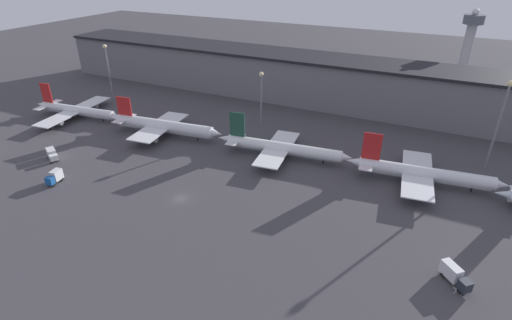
{
  "coord_description": "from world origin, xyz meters",
  "views": [
    {
      "loc": [
        61.04,
        -75.78,
        62.28
      ],
      "look_at": [
        13.88,
        20.29,
        6.0
      ],
      "focal_mm": 28.0,
      "sensor_mm": 36.0,
      "label": 1
    }
  ],
  "objects_px": {
    "airplane_1": "(163,126)",
    "airplane_2": "(282,148)",
    "service_vehicle_3": "(55,177)",
    "airplane_3": "(422,173)",
    "service_vehicle_0": "(52,154)",
    "service_vehicle_4": "(455,275)",
    "control_tower": "(468,45)",
    "airplane_0": "(76,110)"
  },
  "relations": [
    {
      "from": "airplane_2",
      "to": "control_tower",
      "type": "relative_size",
      "value": 1.19
    },
    {
      "from": "service_vehicle_4",
      "to": "control_tower",
      "type": "height_order",
      "value": "control_tower"
    },
    {
      "from": "service_vehicle_0",
      "to": "control_tower",
      "type": "xyz_separation_m",
      "value": [
        119.47,
        137.68,
        21.2
      ]
    },
    {
      "from": "airplane_3",
      "to": "service_vehicle_3",
      "type": "bearing_deg",
      "value": -160.87
    },
    {
      "from": "airplane_3",
      "to": "service_vehicle_0",
      "type": "height_order",
      "value": "airplane_3"
    },
    {
      "from": "airplane_1",
      "to": "service_vehicle_4",
      "type": "bearing_deg",
      "value": -25.22
    },
    {
      "from": "airplane_1",
      "to": "airplane_3",
      "type": "relative_size",
      "value": 1.05
    },
    {
      "from": "service_vehicle_3",
      "to": "service_vehicle_4",
      "type": "xyz_separation_m",
      "value": [
        109.8,
        8.26,
        -0.0
      ]
    },
    {
      "from": "airplane_0",
      "to": "service_vehicle_3",
      "type": "bearing_deg",
      "value": -55.31
    },
    {
      "from": "airplane_2",
      "to": "service_vehicle_4",
      "type": "distance_m",
      "value": 66.58
    },
    {
      "from": "airplane_1",
      "to": "service_vehicle_0",
      "type": "bearing_deg",
      "value": -131.02
    },
    {
      "from": "airplane_0",
      "to": "service_vehicle_0",
      "type": "height_order",
      "value": "airplane_0"
    },
    {
      "from": "airplane_2",
      "to": "airplane_3",
      "type": "relative_size",
      "value": 1.02
    },
    {
      "from": "airplane_3",
      "to": "service_vehicle_0",
      "type": "xyz_separation_m",
      "value": [
        -113.24,
        -37.41,
        -1.75
      ]
    },
    {
      "from": "airplane_0",
      "to": "airplane_1",
      "type": "height_order",
      "value": "airplane_1"
    },
    {
      "from": "service_vehicle_3",
      "to": "airplane_1",
      "type": "bearing_deg",
      "value": 159.51
    },
    {
      "from": "airplane_2",
      "to": "service_vehicle_0",
      "type": "bearing_deg",
      "value": -159.75
    },
    {
      "from": "service_vehicle_4",
      "to": "control_tower",
      "type": "distance_m",
      "value": 141.62
    },
    {
      "from": "airplane_1",
      "to": "service_vehicle_4",
      "type": "relative_size",
      "value": 7.12
    },
    {
      "from": "service_vehicle_0",
      "to": "service_vehicle_4",
      "type": "xyz_separation_m",
      "value": [
        123.95,
        -2.32,
        0.28
      ]
    },
    {
      "from": "control_tower",
      "to": "airplane_3",
      "type": "bearing_deg",
      "value": -93.56
    },
    {
      "from": "airplane_2",
      "to": "service_vehicle_3",
      "type": "bearing_deg",
      "value": -146.89
    },
    {
      "from": "airplane_0",
      "to": "airplane_2",
      "type": "relative_size",
      "value": 0.9
    },
    {
      "from": "airplane_0",
      "to": "control_tower",
      "type": "xyz_separation_m",
      "value": [
        141.8,
        106.87,
        19.83
      ]
    },
    {
      "from": "airplane_2",
      "to": "service_vehicle_3",
      "type": "distance_m",
      "value": 71.2
    },
    {
      "from": "airplane_3",
      "to": "service_vehicle_0",
      "type": "distance_m",
      "value": 119.27
    },
    {
      "from": "service_vehicle_0",
      "to": "control_tower",
      "type": "distance_m",
      "value": 183.51
    },
    {
      "from": "airplane_1",
      "to": "airplane_3",
      "type": "distance_m",
      "value": 91.63
    },
    {
      "from": "service_vehicle_0",
      "to": "service_vehicle_4",
      "type": "relative_size",
      "value": 1.11
    },
    {
      "from": "airplane_2",
      "to": "airplane_3",
      "type": "bearing_deg",
      "value": -3.61
    },
    {
      "from": "service_vehicle_3",
      "to": "service_vehicle_4",
      "type": "relative_size",
      "value": 0.83
    },
    {
      "from": "airplane_0",
      "to": "control_tower",
      "type": "distance_m",
      "value": 178.67
    },
    {
      "from": "service_vehicle_0",
      "to": "airplane_2",
      "type": "bearing_deg",
      "value": 55.22
    },
    {
      "from": "airplane_1",
      "to": "airplane_2",
      "type": "relative_size",
      "value": 1.03
    },
    {
      "from": "airplane_1",
      "to": "service_vehicle_4",
      "type": "height_order",
      "value": "airplane_1"
    },
    {
      "from": "airplane_0",
      "to": "control_tower",
      "type": "relative_size",
      "value": 1.07
    },
    {
      "from": "airplane_3",
      "to": "service_vehicle_3",
      "type": "height_order",
      "value": "airplane_3"
    },
    {
      "from": "airplane_1",
      "to": "service_vehicle_0",
      "type": "xyz_separation_m",
      "value": [
        -21.77,
        -31.9,
        -2.04
      ]
    },
    {
      "from": "airplane_3",
      "to": "airplane_1",
      "type": "bearing_deg",
      "value": 176.74
    },
    {
      "from": "service_vehicle_3",
      "to": "service_vehicle_4",
      "type": "height_order",
      "value": "service_vehicle_3"
    },
    {
      "from": "airplane_1",
      "to": "control_tower",
      "type": "xyz_separation_m",
      "value": [
        97.7,
        105.77,
        19.16
      ]
    },
    {
      "from": "airplane_1",
      "to": "airplane_3",
      "type": "bearing_deg",
      "value": -3.26
    }
  ]
}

